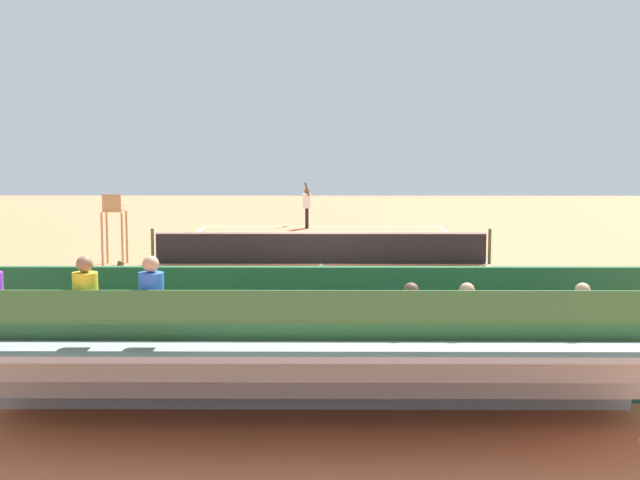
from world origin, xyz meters
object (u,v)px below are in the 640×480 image
Objects in this scene: tennis_net at (321,247)px; tennis_ball_far at (334,233)px; tennis_player at (307,204)px; line_judge at (112,319)px; equipment_bag at (390,378)px; tennis_racket at (280,227)px; bleacher_stand at (313,361)px; courtside_bench at (514,352)px; tennis_ball_near at (318,234)px; umpire_chair at (114,221)px.

tennis_net reaches higher than tennis_ball_far.
tennis_player and line_judge have the same top height.
tennis_racket is (2.93, -23.99, -0.16)m from equipment_bag.
equipment_bag is 21.70m from tennis_ball_far.
courtside_bench is at bearing -145.41° from bleacher_stand.
equipment_bag is 0.47× the size of tennis_player.
tennis_racket is 3.12m from tennis_ball_near.
tennis_ball_near is 0.03× the size of line_judge.
courtside_bench is at bearing 101.46° from tennis_racket.
tennis_net is 10.25m from tennis_player.
equipment_bag is at bearing -120.20° from bleacher_stand.
umpire_chair is 1.11× the size of tennis_player.
tennis_ball_near is (3.22, -21.20, -0.53)m from courtside_bench.
courtside_bench reaches higher than equipment_bag.
bleacher_stand reaches higher than tennis_racket.
tennis_ball_near is at bearing 101.73° from tennis_player.
tennis_player reaches higher than tennis_ball_near.
courtside_bench is at bearing 177.76° from line_judge.
tennis_net is 8.32m from tennis_ball_far.
bleacher_stand is at bearing 91.40° from tennis_player.
tennis_player is at bearing -96.28° from line_judge.
line_judge is (3.04, 20.95, 0.98)m from tennis_ball_near.
tennis_player reaches higher than courtside_bench.
tennis_racket is at bearing -80.41° from tennis_net.
line_judge reaches higher than tennis_racket.
courtside_bench is at bearing 125.40° from umpire_chair.
umpire_chair is at bearing 67.86° from tennis_racket.
umpire_chair is at bearing -67.77° from bleacher_stand.
tennis_player reaches higher than tennis_net.
equipment_bag is at bearing 175.08° from line_judge.
courtside_bench is 24.35m from tennis_racket.
tennis_net is 13.45m from equipment_bag.
tennis_net reaches higher than equipment_bag.
tennis_net reaches higher than tennis_racket.
umpire_chair is 2.38× the size of equipment_bag.
tennis_racket is (-4.41, -10.84, -1.30)m from umpire_chair.
line_judge is at bearing 80.24° from tennis_ball_far.
umpire_chair is at bearing -76.78° from line_judge.
equipment_bag is (-1.16, -1.99, -0.78)m from bleacher_stand.
tennis_player is at bearing -85.69° from equipment_bag.
tennis_ball_near is at bearing -98.24° from line_judge.
tennis_player is at bearing 162.20° from tennis_racket.
bleacher_stand reaches higher than tennis_net.
tennis_ball_far is (-2.25, 2.29, 0.02)m from tennis_racket.
tennis_net is 13.42m from line_judge.
umpire_chair is at bearing -60.82° from equipment_bag.
bleacher_stand is at bearing 59.80° from equipment_bag.
umpire_chair is 15.10m from equipment_bag.
courtside_bench is 1.95m from equipment_bag.
tennis_racket is at bearing -93.42° from line_judge.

